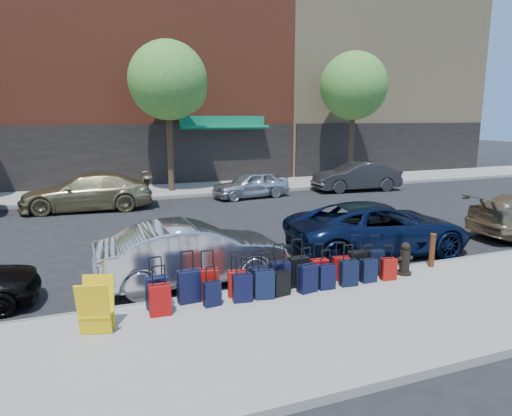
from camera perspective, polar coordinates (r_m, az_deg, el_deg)
name	(u,v)px	position (r m, az deg, el deg)	size (l,w,h in m)	color
ground	(215,241)	(14.28, -5.12, -4.10)	(120.00, 120.00, 0.00)	black
sidewalk_near	(316,326)	(8.58, 7.56, -14.39)	(60.00, 4.00, 0.15)	gray
sidewalk_far	(160,191)	(23.84, -11.89, 2.10)	(60.00, 4.00, 0.15)	gray
curb_near	(272,288)	(10.24, 2.03, -9.91)	(60.00, 0.08, 0.15)	gray
curb_far	(168,197)	(21.87, -11.00, 1.33)	(60.00, 0.08, 0.15)	gray
building_center	(132,17)	(32.06, -15.24, 22.07)	(17.00, 12.85, 20.00)	maroon
building_right	(349,47)	(37.34, 11.59, 19.08)	(15.00, 12.12, 18.00)	tan
tree_center	(171,83)	(23.23, -10.61, 15.13)	(3.80, 3.80, 7.27)	black
tree_right	(356,88)	(27.26, 12.37, 14.47)	(3.80, 3.80, 7.27)	black
suitcase_front_0	(157,292)	(9.12, -12.23, -10.26)	(0.44, 0.27, 1.02)	black
suitcase_front_1	(189,286)	(9.28, -8.42, -9.66)	(0.45, 0.26, 1.05)	black
suitcase_front_2	(208,284)	(9.38, -6.02, -9.44)	(0.46, 0.31, 1.01)	maroon
suitcase_front_3	(237,284)	(9.49, -2.41, -9.41)	(0.40, 0.27, 0.88)	#B0110B
suitcase_front_4	(258,280)	(9.65, 0.31, -8.98)	(0.40, 0.26, 0.90)	black
suitcase_front_5	(280,276)	(9.80, 3.00, -8.47)	(0.43, 0.25, 1.01)	black
suitcase_front_6	(298,272)	(10.06, 5.28, -7.91)	(0.44, 0.25, 1.05)	black
suitcase_front_7	(319,272)	(10.24, 7.90, -7.88)	(0.39, 0.24, 0.91)	#B30B0D
suitcase_front_8	(341,268)	(10.58, 10.55, -7.41)	(0.39, 0.26, 0.86)	#A20B0A
suitcase_front_9	(357,264)	(10.80, 12.49, -6.87)	(0.41, 0.23, 0.99)	black
suitcase_front_10	(375,262)	(11.08, 14.64, -6.60)	(0.40, 0.23, 0.94)	black
suitcase_back_0	(160,300)	(8.82, -11.92, -11.16)	(0.41, 0.26, 0.95)	#930909
suitcase_back_2	(212,294)	(9.09, -5.52, -10.61)	(0.35, 0.23, 0.79)	black
suitcase_back_3	(242,288)	(9.24, -1.72, -9.95)	(0.41, 0.27, 0.90)	black
suitcase_back_4	(264,284)	(9.38, 1.04, -9.51)	(0.44, 0.31, 0.95)	black
suitcase_back_5	(281,283)	(9.55, 3.13, -9.37)	(0.37, 0.25, 0.83)	black
suitcase_back_6	(307,278)	(9.76, 6.44, -8.72)	(0.44, 0.30, 0.96)	black
suitcase_back_7	(326,277)	(9.99, 8.79, -8.50)	(0.37, 0.23, 0.86)	black
suitcase_back_8	(349,273)	(10.26, 11.50, -7.96)	(0.41, 0.27, 0.91)	black
suitcase_back_9	(368,271)	(10.58, 13.87, -7.60)	(0.36, 0.21, 0.84)	black
suitcase_back_10	(388,269)	(10.84, 16.22, -7.33)	(0.36, 0.24, 0.80)	#9B100A
fire_hydrant	(405,260)	(11.28, 18.10, -6.15)	(0.39, 0.35, 0.77)	black
bollard	(432,250)	(12.04, 21.16, -4.89)	(0.15, 0.15, 0.83)	#38190C
display_rack	(96,307)	(8.37, -19.36, -11.55)	(0.67, 0.71, 0.95)	yellow
car_near_1	(192,253)	(10.61, -7.94, -5.60)	(1.51, 4.34, 1.43)	silver
car_near_2	(378,228)	(13.28, 15.04, -2.42)	(2.39, 5.18, 1.44)	#0C1836
car_far_1	(87,192)	(20.02, -20.35, 1.90)	(2.12, 5.23, 1.52)	#96885C
car_far_2	(251,184)	(21.72, -0.67, 2.96)	(1.49, 3.71, 1.26)	silver
car_far_3	(356,176)	(24.35, 12.44, 3.87)	(1.58, 4.54, 1.50)	#303032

